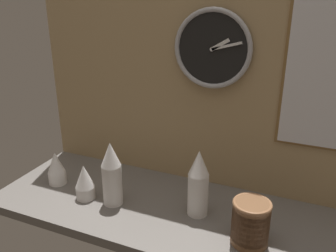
% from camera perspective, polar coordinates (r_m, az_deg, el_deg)
% --- Properties ---
extents(ground_plane, '(1.60, 0.56, 0.04)m').
position_cam_1_polar(ground_plane, '(1.48, 2.56, -13.91)').
color(ground_plane, slate).
extents(wall_tiled_back, '(1.60, 0.03, 1.05)m').
position_cam_1_polar(wall_tiled_back, '(1.49, 6.58, 9.25)').
color(wall_tiled_back, tan).
rests_on(wall_tiled_back, ground_plane).
extents(cup_stack_left, '(0.08, 0.08, 0.15)m').
position_cam_1_polar(cup_stack_left, '(1.54, -13.22, -8.71)').
color(cup_stack_left, white).
rests_on(cup_stack_left, ground_plane).
extents(cup_stack_far_left, '(0.08, 0.08, 0.15)m').
position_cam_1_polar(cup_stack_far_left, '(1.69, -17.48, -6.45)').
color(cup_stack_far_left, white).
rests_on(cup_stack_far_left, ground_plane).
extents(cup_stack_center_right, '(0.08, 0.08, 0.27)m').
position_cam_1_polar(cup_stack_center_right, '(1.38, 4.89, -9.08)').
color(cup_stack_center_right, white).
rests_on(cup_stack_center_right, ground_plane).
extents(cup_stack_center_left, '(0.08, 0.08, 0.27)m').
position_cam_1_polar(cup_stack_center_left, '(1.46, -9.03, -7.57)').
color(cup_stack_center_left, white).
rests_on(cup_stack_center_left, ground_plane).
extents(bowl_stack_right, '(0.13, 0.13, 0.16)m').
position_cam_1_polar(bowl_stack_right, '(1.29, 13.11, -14.73)').
color(bowl_stack_right, brown).
rests_on(bowl_stack_right, ground_plane).
extents(wall_clock, '(0.32, 0.03, 0.32)m').
position_cam_1_polar(wall_clock, '(1.44, 7.15, 12.17)').
color(wall_clock, black).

